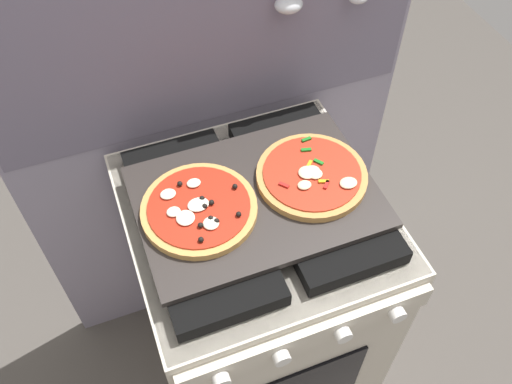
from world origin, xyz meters
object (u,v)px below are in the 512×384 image
object	(u,v)px
baking_tray	(256,197)
pizza_left	(198,208)
pizza_right	(311,174)
stove	(256,295)

from	to	relation	value
baking_tray	pizza_left	bearing A→B (deg)	178.82
baking_tray	pizza_left	world-z (taller)	pizza_left
pizza_left	pizza_right	distance (m)	0.27
baking_tray	pizza_left	size ratio (longest dim) A/B	2.11
stove	pizza_left	distance (m)	0.50
stove	pizza_left	xyz separation A→B (m)	(-0.13, 0.00, 0.48)
stove	pizza_right	size ratio (longest dim) A/B	3.51
stove	pizza_right	xyz separation A→B (m)	(0.14, 0.00, 0.48)
baking_tray	pizza_right	world-z (taller)	pizza_right
stove	pizza_right	bearing A→B (deg)	1.51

